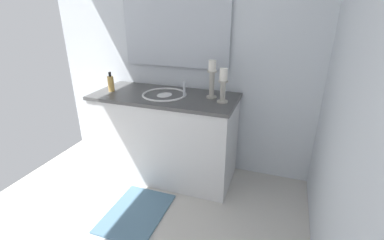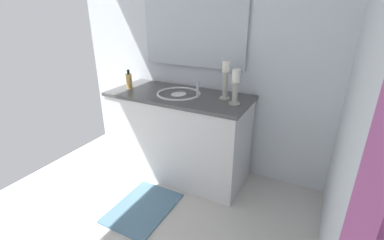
{
  "view_description": "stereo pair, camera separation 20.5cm",
  "coord_description": "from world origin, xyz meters",
  "px_view_note": "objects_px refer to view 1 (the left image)",
  "views": [
    {
      "loc": [
        0.97,
        0.98,
        1.56
      ],
      "look_at": [
        -0.4,
        0.5,
        0.95
      ],
      "focal_mm": 25.42,
      "sensor_mm": 36.0,
      "label": 1
    },
    {
      "loc": [
        0.89,
        1.17,
        1.56
      ],
      "look_at": [
        -0.4,
        0.5,
        0.95
      ],
      "focal_mm": 25.42,
      "sensor_mm": 36.0,
      "label": 2
    }
  ],
  "objects_px": {
    "soap_bottle": "(111,83)",
    "bath_mat": "(136,213)",
    "candle_holder_short": "(212,78)",
    "mirror": "(175,28)",
    "sink_basin": "(165,99)",
    "vanity_cabinet": "(166,136)",
    "candle_holder_tall": "(223,85)"
  },
  "relations": [
    {
      "from": "mirror",
      "to": "bath_mat",
      "type": "xyz_separation_m",
      "value": [
        0.91,
        0.0,
        -1.37
      ]
    },
    {
      "from": "vanity_cabinet",
      "to": "bath_mat",
      "type": "height_order",
      "value": "vanity_cabinet"
    },
    {
      "from": "candle_holder_short",
      "to": "bath_mat",
      "type": "bearing_deg",
      "value": -31.25
    },
    {
      "from": "vanity_cabinet",
      "to": "candle_holder_tall",
      "type": "height_order",
      "value": "candle_holder_tall"
    },
    {
      "from": "candle_holder_short",
      "to": "candle_holder_tall",
      "type": "bearing_deg",
      "value": 52.65
    },
    {
      "from": "vanity_cabinet",
      "to": "soap_bottle",
      "type": "bearing_deg",
      "value": -83.9
    },
    {
      "from": "soap_bottle",
      "to": "bath_mat",
      "type": "distance_m",
      "value": 1.17
    },
    {
      "from": "candle_holder_short",
      "to": "mirror",
      "type": "bearing_deg",
      "value": -117.31
    },
    {
      "from": "vanity_cabinet",
      "to": "mirror",
      "type": "xyz_separation_m",
      "value": [
        -0.28,
        0.0,
        0.96
      ]
    },
    {
      "from": "candle_holder_short",
      "to": "soap_bottle",
      "type": "relative_size",
      "value": 1.79
    },
    {
      "from": "vanity_cabinet",
      "to": "mirror",
      "type": "distance_m",
      "value": 1.0
    },
    {
      "from": "candle_holder_tall",
      "to": "soap_bottle",
      "type": "relative_size",
      "value": 1.56
    },
    {
      "from": "bath_mat",
      "to": "candle_holder_short",
      "type": "bearing_deg",
      "value": 148.75
    },
    {
      "from": "soap_bottle",
      "to": "bath_mat",
      "type": "height_order",
      "value": "soap_bottle"
    },
    {
      "from": "mirror",
      "to": "soap_bottle",
      "type": "bearing_deg",
      "value": -56.93
    },
    {
      "from": "vanity_cabinet",
      "to": "soap_bottle",
      "type": "xyz_separation_m",
      "value": [
        0.05,
        -0.51,
        0.48
      ]
    },
    {
      "from": "sink_basin",
      "to": "candle_holder_short",
      "type": "height_order",
      "value": "candle_holder_short"
    },
    {
      "from": "candle_holder_tall",
      "to": "candle_holder_short",
      "type": "height_order",
      "value": "candle_holder_short"
    },
    {
      "from": "mirror",
      "to": "candle_holder_tall",
      "type": "relative_size",
      "value": 3.66
    },
    {
      "from": "mirror",
      "to": "bath_mat",
      "type": "bearing_deg",
      "value": 0.0
    },
    {
      "from": "candle_holder_short",
      "to": "soap_bottle",
      "type": "xyz_separation_m",
      "value": [
        0.12,
        -0.93,
        -0.1
      ]
    },
    {
      "from": "sink_basin",
      "to": "bath_mat",
      "type": "xyz_separation_m",
      "value": [
        0.62,
        -0.0,
        -0.78
      ]
    },
    {
      "from": "mirror",
      "to": "candle_holder_short",
      "type": "bearing_deg",
      "value": 62.69
    },
    {
      "from": "mirror",
      "to": "candle_holder_short",
      "type": "relative_size",
      "value": 3.19
    },
    {
      "from": "mirror",
      "to": "candle_holder_short",
      "type": "distance_m",
      "value": 0.61
    },
    {
      "from": "vanity_cabinet",
      "to": "sink_basin",
      "type": "xyz_separation_m",
      "value": [
        -0.0,
        0.0,
        0.37
      ]
    },
    {
      "from": "candle_holder_short",
      "to": "vanity_cabinet",
      "type": "bearing_deg",
      "value": -81.29
    },
    {
      "from": "bath_mat",
      "to": "sink_basin",
      "type": "bearing_deg",
      "value": 179.91
    },
    {
      "from": "sink_basin",
      "to": "soap_bottle",
      "type": "relative_size",
      "value": 2.23
    },
    {
      "from": "candle_holder_tall",
      "to": "soap_bottle",
      "type": "xyz_separation_m",
      "value": [
        0.03,
        -1.05,
        -0.08
      ]
    },
    {
      "from": "sink_basin",
      "to": "candle_holder_short",
      "type": "distance_m",
      "value": 0.47
    },
    {
      "from": "vanity_cabinet",
      "to": "candle_holder_short",
      "type": "xyz_separation_m",
      "value": [
        -0.06,
        0.42,
        0.58
      ]
    }
  ]
}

